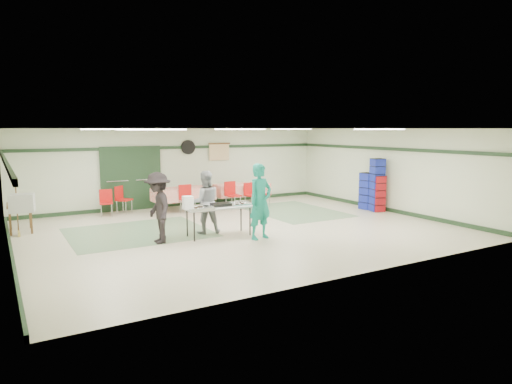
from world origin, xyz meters
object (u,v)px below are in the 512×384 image
crate_stack_red (378,194)px  printer_table (20,208)px  dining_table_b (183,194)px  broom (17,206)px  volunteer_dark (158,208)px  crate_stack_blue_a (367,191)px  chair_b (232,192)px  dining_table_a (242,189)px  serving_table (219,208)px  volunteer_grey (205,202)px  chair_loose_b (106,200)px  office_printer (22,203)px  chair_a (250,193)px  chair_c (262,191)px  crate_stack_blue_b (377,185)px  chair_loose_a (122,197)px  volunteer_teal (260,201)px  chair_d (187,196)px

crate_stack_red → printer_table: crate_stack_red is taller
dining_table_b → printer_table: bearing=-171.2°
dining_table_b → broom: (-4.93, -1.28, 0.20)m
volunteer_dark → crate_stack_blue_a: bearing=100.7°
chair_b → dining_table_a: bearing=32.4°
serving_table → crate_stack_red: crate_stack_red is taller
crate_stack_red → serving_table: bearing=-175.3°
volunteer_grey → chair_loose_b: volunteer_grey is taller
volunteer_dark → chair_b: size_ratio=1.81×
office_printer → dining_table_b: bearing=33.3°
dining_table_a → crate_stack_blue_a: crate_stack_blue_a is taller
chair_a → chair_c: size_ratio=0.99×
crate_stack_blue_b → crate_stack_blue_a: bearing=90.0°
office_printer → chair_loose_a: bearing=50.9°
serving_table → dining_table_a: size_ratio=0.90×
volunteer_teal → chair_b: volunteer_teal is taller
volunteer_grey → office_printer: 4.33m
volunteer_dark → chair_a: (4.30, 3.21, -0.33)m
volunteer_teal → dining_table_a: size_ratio=0.95×
crate_stack_blue_b → chair_a: bearing=140.0°
chair_d → office_printer: size_ratio=1.75×
volunteer_dark → dining_table_b: size_ratio=0.85×
crate_stack_blue_a → office_printer: crate_stack_blue_a is taller
volunteer_dark → chair_a: bearing=130.2°
dining_table_a → chair_c: 0.75m
office_printer → volunteer_teal: bearing=-16.5°
crate_stack_blue_a → chair_loose_b: bearing=158.5°
crate_stack_red → broom: 10.59m
volunteer_grey → dining_table_a: volunteer_grey is taller
serving_table → crate_stack_red: (5.99, 0.50, -0.12)m
dining_table_a → chair_loose_b: size_ratio=2.36×
chair_loose_a → crate_stack_red: crate_stack_red is taller
chair_d → printer_table: 4.75m
dining_table_b → crate_stack_blue_a: crate_stack_blue_a is taller
volunteer_grey → chair_d: volunteer_grey is taller
volunteer_dark → crate_stack_blue_b: (7.53, 0.50, 0.02)m
crate_stack_blue_b → volunteer_teal: bearing=-165.7°
chair_loose_a → printer_table: chair_loose_a is taller
dining_table_b → volunteer_teal: bearing=-87.8°
chair_b → crate_stack_blue_a: bearing=-36.4°
volunteer_dark → printer_table: volunteer_dark is taller
crate_stack_blue_b → office_printer: bearing=173.6°
dining_table_a → volunteer_teal: bearing=-110.1°
serving_table → crate_stack_blue_a: size_ratio=1.42×
printer_table → office_printer: (-0.00, -1.33, 0.31)m
chair_loose_b → crate_stack_blue_b: (7.88, -3.56, 0.36)m
chair_d → crate_stack_blue_b: size_ratio=0.53×
volunteer_grey → chair_b: bearing=-114.8°
dining_table_b → office_printer: (-4.85, -2.13, 0.39)m
crate_stack_blue_b → chair_loose_a: bearing=153.0°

